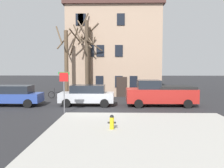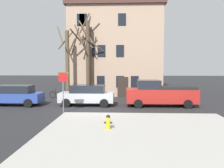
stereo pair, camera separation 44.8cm
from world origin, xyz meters
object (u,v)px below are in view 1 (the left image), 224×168
at_px(car_silver_wagon, 87,95).
at_px(fire_hydrant, 112,122).
at_px(tree_bare_near, 67,61).
at_px(pickup_truck_red, 160,93).
at_px(building_main, 114,45).
at_px(tree_bare_far, 89,59).
at_px(tree_bare_mid, 87,56).
at_px(street_sign_pole, 64,85).
at_px(bicycle_leaning, 56,95).
at_px(car_blue_wagon, 13,95).

relative_size(car_silver_wagon, fire_hydrant, 6.13).
bearing_deg(tree_bare_near, pickup_truck_red, -25.90).
height_order(building_main, tree_bare_far, building_main).
distance_m(tree_bare_mid, car_silver_wagon, 5.70).
xyz_separation_m(building_main, street_sign_pole, (-3.22, -12.11, -3.72)).
bearing_deg(tree_bare_far, pickup_truck_red, -40.29).
xyz_separation_m(car_silver_wagon, street_sign_pole, (-1.15, -3.22, 1.11)).
bearing_deg(bicycle_leaning, tree_bare_mid, 7.42).
bearing_deg(car_blue_wagon, fire_hydrant, -41.89).
bearing_deg(fire_hydrant, bicycle_leaning, 116.36).
xyz_separation_m(tree_bare_far, street_sign_pole, (-0.67, -8.64, -1.99)).
relative_size(tree_bare_far, street_sign_pole, 2.75).
distance_m(tree_bare_far, bicycle_leaning, 4.95).
height_order(car_silver_wagon, bicycle_leaning, car_silver_wagon).
bearing_deg(building_main, bicycle_leaning, -140.57).
xyz_separation_m(tree_bare_near, tree_bare_far, (2.02, 1.35, 0.24)).
xyz_separation_m(tree_bare_near, bicycle_leaning, (-1.13, 0.12, -3.36)).
bearing_deg(tree_bare_mid, car_silver_wagon, -82.42).
relative_size(tree_bare_mid, car_silver_wagon, 1.94).
bearing_deg(pickup_truck_red, tree_bare_near, 154.10).
bearing_deg(tree_bare_mid, tree_bare_near, -164.66).
relative_size(tree_bare_mid, pickup_truck_red, 1.54).
distance_m(tree_bare_mid, tree_bare_far, 0.87).
xyz_separation_m(car_blue_wagon, fire_hydrant, (8.24, -7.39, -0.38)).
distance_m(building_main, tree_bare_mid, 5.28).
xyz_separation_m(building_main, tree_bare_mid, (-2.68, -4.29, -1.52)).
relative_size(tree_bare_near, fire_hydrant, 9.86).
xyz_separation_m(building_main, bicycle_leaning, (-5.70, -4.69, -5.34)).
bearing_deg(tree_bare_near, car_blue_wagon, -129.58).
xyz_separation_m(tree_bare_mid, fire_hydrant, (2.82, -12.18, -3.70)).
distance_m(tree_bare_near, fire_hydrant, 12.98).
height_order(tree_bare_mid, tree_bare_far, tree_bare_mid).
height_order(tree_bare_mid, street_sign_pole, tree_bare_mid).
xyz_separation_m(car_blue_wagon, street_sign_pole, (4.88, -3.02, 1.12)).
bearing_deg(tree_bare_near, tree_bare_far, 33.74).
bearing_deg(tree_bare_far, tree_bare_mid, -99.16).
xyz_separation_m(tree_bare_far, car_silver_wagon, (0.48, -5.43, -3.09)).
bearing_deg(car_silver_wagon, car_blue_wagon, -178.17).
xyz_separation_m(tree_bare_far, fire_hydrant, (2.68, -13.01, -3.48)).
relative_size(building_main, tree_bare_near, 1.58).
distance_m(car_blue_wagon, car_silver_wagon, 6.03).
bearing_deg(pickup_truck_red, fire_hydrant, -116.37).
relative_size(building_main, bicycle_leaning, 6.55).
bearing_deg(street_sign_pole, car_blue_wagon, 148.22).
bearing_deg(car_silver_wagon, building_main, 76.90).
xyz_separation_m(car_silver_wagon, fire_hydrant, (2.21, -7.58, -0.39)).
height_order(building_main, car_blue_wagon, building_main).
height_order(tree_bare_mid, car_silver_wagon, tree_bare_mid).
relative_size(car_blue_wagon, street_sign_pole, 1.64).
bearing_deg(car_silver_wagon, bicycle_leaning, 130.82).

